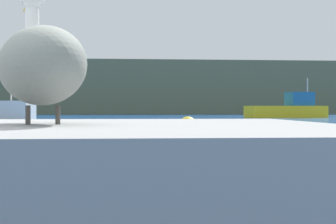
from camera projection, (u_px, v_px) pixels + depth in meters
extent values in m
cube|color=#5B664C|center=(122.00, 89.00, 74.94)|extent=(140.00, 16.94, 7.85)
cube|color=#949494|center=(42.00, 190.00, 2.84)|extent=(3.65, 2.74, 0.79)
ellipsoid|color=gray|center=(41.00, 66.00, 2.83)|extent=(0.81, 1.10, 0.47)
cylinder|color=white|center=(32.00, 32.00, 3.14)|extent=(0.09, 0.09, 0.37)
cone|color=gold|center=(26.00, 9.00, 3.39)|extent=(0.19, 0.37, 0.09)
cylinder|color=#4C4742|center=(28.00, 115.00, 2.75)|extent=(0.03, 0.03, 0.11)
cylinder|color=#4C4742|center=(58.00, 115.00, 2.83)|extent=(0.03, 0.03, 0.11)
cylinder|color=#B2B2B2|center=(11.00, 82.00, 35.95)|extent=(0.12, 0.12, 2.85)
cube|color=yellow|center=(286.00, 112.00, 43.91)|extent=(7.66, 3.31, 1.10)
cube|color=#1E6099|center=(299.00, 99.00, 44.19)|extent=(2.43, 2.12, 1.29)
cylinder|color=#B2B2B2|center=(307.00, 92.00, 44.36)|extent=(0.12, 0.12, 2.62)
sphere|color=yellow|center=(188.00, 126.00, 15.16)|extent=(0.62, 0.62, 0.62)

